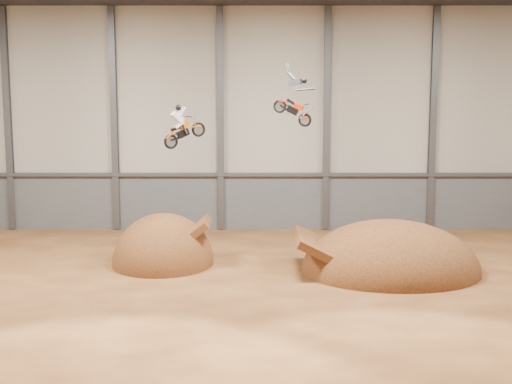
{
  "coord_description": "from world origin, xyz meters",
  "views": [
    {
      "loc": [
        -1.06,
        -30.0,
        9.18
      ],
      "look_at": [
        -1.09,
        4.0,
        4.05
      ],
      "focal_mm": 50.0,
      "sensor_mm": 36.0,
      "label": 1
    }
  ],
  "objects_px": {
    "landing_ramp": "(390,271)",
    "fmx_rider_a": "(187,121)",
    "takeoff_ramp": "(163,263)",
    "fmx_rider_b": "(289,94)"
  },
  "relations": [
    {
      "from": "takeoff_ramp",
      "to": "fmx_rider_a",
      "type": "distance_m",
      "value": 7.83
    },
    {
      "from": "takeoff_ramp",
      "to": "fmx_rider_b",
      "type": "xyz_separation_m",
      "value": [
        6.38,
        -2.43,
        8.73
      ]
    },
    {
      "from": "fmx_rider_a",
      "to": "fmx_rider_b",
      "type": "height_order",
      "value": "fmx_rider_b"
    },
    {
      "from": "landing_ramp",
      "to": "fmx_rider_b",
      "type": "distance_m",
      "value": 10.15
    },
    {
      "from": "fmx_rider_b",
      "to": "landing_ramp",
      "type": "bearing_deg",
      "value": 29.53
    },
    {
      "from": "takeoff_ramp",
      "to": "landing_ramp",
      "type": "xyz_separation_m",
      "value": [
        11.48,
        -1.58,
        0.0
      ]
    },
    {
      "from": "landing_ramp",
      "to": "takeoff_ramp",
      "type": "bearing_deg",
      "value": 172.15
    },
    {
      "from": "fmx_rider_a",
      "to": "fmx_rider_b",
      "type": "relative_size",
      "value": 0.83
    },
    {
      "from": "takeoff_ramp",
      "to": "fmx_rider_b",
      "type": "relative_size",
      "value": 2.27
    },
    {
      "from": "landing_ramp",
      "to": "fmx_rider_a",
      "type": "xyz_separation_m",
      "value": [
        -9.97,
        -0.26,
        7.45
      ]
    }
  ]
}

